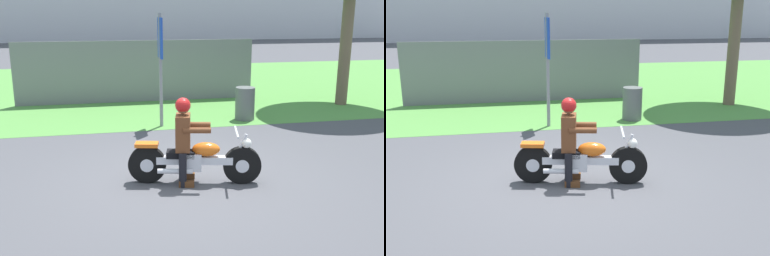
{
  "view_description": "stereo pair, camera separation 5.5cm",
  "coord_description": "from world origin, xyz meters",
  "views": [
    {
      "loc": [
        -1.24,
        -6.71,
        2.69
      ],
      "look_at": [
        0.16,
        0.04,
        0.85
      ],
      "focal_mm": 41.95,
      "sensor_mm": 36.0,
      "label": 1
    },
    {
      "loc": [
        -1.19,
        -6.72,
        2.69
      ],
      "look_at": [
        0.16,
        0.04,
        0.85
      ],
      "focal_mm": 41.95,
      "sensor_mm": 36.0,
      "label": 2
    }
  ],
  "objects": [
    {
      "name": "ground",
      "position": [
        0.0,
        0.0,
        0.0
      ],
      "size": [
        120.0,
        120.0,
        0.0
      ],
      "primitive_type": "plane",
      "color": "#4C4C51"
    },
    {
      "name": "grass_verge",
      "position": [
        0.0,
        9.12,
        0.0
      ],
      "size": [
        60.0,
        12.0,
        0.01
      ],
      "primitive_type": "cube",
      "color": "#549342",
      "rests_on": "ground"
    },
    {
      "name": "motorcycle_lead",
      "position": [
        0.16,
        -0.16,
        0.38
      ],
      "size": [
        2.07,
        0.78,
        0.86
      ],
      "rotation": [
        0.0,
        0.0,
        -0.23
      ],
      "color": "black",
      "rests_on": "ground"
    },
    {
      "name": "rider_lead",
      "position": [
        0.0,
        -0.12,
        0.8
      ],
      "size": [
        0.62,
        0.54,
        1.38
      ],
      "rotation": [
        0.0,
        0.0,
        -0.23
      ],
      "color": "black",
      "rests_on": "ground"
    },
    {
      "name": "trash_can",
      "position": [
        2.26,
        3.71,
        0.41
      ],
      "size": [
        0.48,
        0.48,
        0.81
      ],
      "primitive_type": "cylinder",
      "color": "#595E5B",
      "rests_on": "ground"
    },
    {
      "name": "sign_banner",
      "position": [
        0.14,
        3.48,
        1.72
      ],
      "size": [
        0.08,
        0.6,
        2.6
      ],
      "color": "gray",
      "rests_on": "ground"
    },
    {
      "name": "fence_segment",
      "position": [
        -0.14,
        6.51,
        0.9
      ],
      "size": [
        7.0,
        0.06,
        1.8
      ],
      "primitive_type": "cube",
      "color": "slate",
      "rests_on": "ground"
    }
  ]
}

